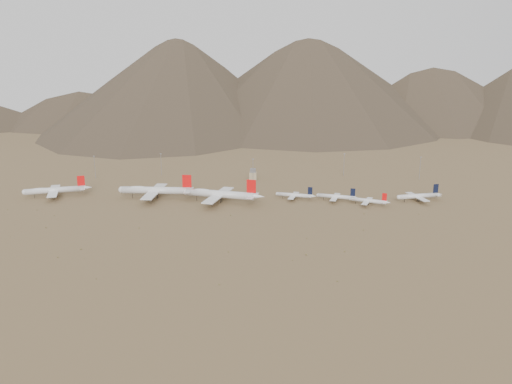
# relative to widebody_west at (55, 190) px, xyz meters

# --- Properties ---
(ground) EXTENTS (3000.00, 3000.00, 0.00)m
(ground) POSITION_rel_widebody_west_xyz_m (157.02, -34.52, -6.59)
(ground) COLOR olive
(ground) RESTS_ON ground
(mountain_ridge) EXTENTS (4400.00, 1000.00, 300.00)m
(mountain_ridge) POSITION_rel_widebody_west_xyz_m (157.02, 865.48, 143.41)
(mountain_ridge) COLOR brown
(mountain_ridge) RESTS_ON ground
(widebody_west) EXTENTS (61.41, 49.06, 19.11)m
(widebody_west) POSITION_rel_widebody_west_xyz_m (0.00, 0.00, 0.00)
(widebody_west) COLOR silver
(widebody_west) RESTS_ON ground
(widebody_centre) EXTENTS (79.19, 60.50, 23.52)m
(widebody_centre) POSITION_rel_widebody_west_xyz_m (99.75, -1.03, 1.52)
(widebody_centre) COLOR silver
(widebody_centre) RESTS_ON ground
(widebody_east) EXTENTS (78.45, 61.58, 23.62)m
(widebody_east) POSITION_rel_widebody_west_xyz_m (162.66, -11.85, 1.56)
(widebody_east) COLOR silver
(widebody_east) RESTS_ON ground
(narrowbody_a) EXTENTS (38.92, 28.62, 13.05)m
(narrowbody_a) POSITION_rel_widebody_west_xyz_m (232.62, 3.04, -2.36)
(narrowbody_a) COLOR silver
(narrowbody_a) RESTS_ON ground
(narrowbody_b) EXTENTS (39.69, 29.31, 13.38)m
(narrowbody_b) POSITION_rel_widebody_west_xyz_m (271.67, -0.63, -2.25)
(narrowbody_b) COLOR silver
(narrowbody_b) RESTS_ON ground
(narrowbody_c) EXTENTS (36.39, 27.26, 12.61)m
(narrowbody_c) POSITION_rel_widebody_west_xyz_m (299.51, -12.52, -2.50)
(narrowbody_c) COLOR silver
(narrowbody_c) RESTS_ON ground
(narrowbody_d) EXTENTS (45.86, 33.98, 15.55)m
(narrowbody_d) POSITION_rel_widebody_west_xyz_m (348.71, 3.80, -1.54)
(narrowbody_d) COLOR silver
(narrowbody_d) RESTS_ON ground
(control_tower) EXTENTS (8.00, 8.00, 12.00)m
(control_tower) POSITION_rel_widebody_west_xyz_m (187.02, 85.48, -1.27)
(control_tower) COLOR tan
(control_tower) RESTS_ON ground
(mast_far_west) EXTENTS (2.00, 0.60, 25.70)m
(mast_far_west) POSITION_rel_widebody_west_xyz_m (9.65, 79.88, 7.62)
(mast_far_west) COLOR gray
(mast_far_west) RESTS_ON ground
(mast_west) EXTENTS (2.00, 0.60, 25.70)m
(mast_west) POSITION_rel_widebody_west_xyz_m (80.27, 99.37, 7.62)
(mast_west) COLOR gray
(mast_west) RESTS_ON ground
(mast_centre) EXTENTS (2.00, 0.60, 25.70)m
(mast_centre) POSITION_rel_widebody_west_xyz_m (187.82, 73.22, 7.62)
(mast_centre) COLOR gray
(mast_centre) RESTS_ON ground
(mast_east) EXTENTS (2.00, 0.60, 25.70)m
(mast_east) POSITION_rel_widebody_west_xyz_m (290.25, 110.69, 7.62)
(mast_east) COLOR gray
(mast_east) RESTS_ON ground
(mast_far_east) EXTENTS (2.00, 0.60, 25.70)m
(mast_far_east) POSITION_rel_widebody_west_xyz_m (372.12, 94.86, 7.62)
(mast_far_east) COLOR gray
(mast_far_east) RESTS_ON ground
(desert_scrub) EXTENTS (428.46, 150.35, 0.83)m
(desert_scrub) POSITION_rel_widebody_west_xyz_m (143.15, -115.85, -6.27)
(desert_scrub) COLOR olive
(desert_scrub) RESTS_ON ground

